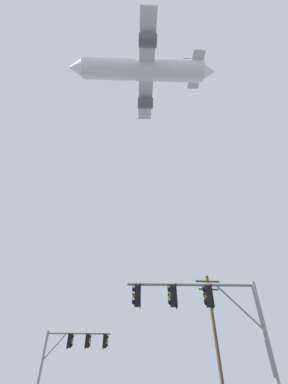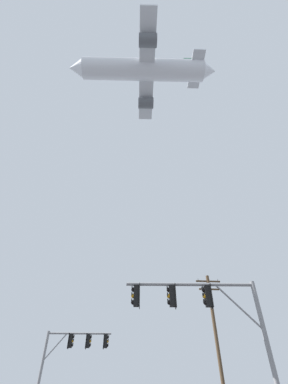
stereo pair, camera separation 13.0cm
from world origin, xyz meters
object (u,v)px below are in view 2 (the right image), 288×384
Objects in this scene: signal_pole_near at (206,311)px; signal_pole_far at (71,350)px; airplane at (143,70)px; utility_pole at (216,336)px.

signal_pole_near is 13.27m from signal_pole_far.
signal_pole_far is 49.31m from airplane.
utility_pole is 48.18m from airplane.
airplane is at bearing 33.80° from signal_pole_far.
signal_pole_near is at bearing -108.91° from utility_pole.
airplane is (-5.70, 3.50, 47.72)m from utility_pole.
signal_pole_near is 1.07× the size of signal_pole_far.
signal_pole_far is at bearing -146.20° from airplane.
signal_pole_far is 0.19× the size of airplane.
signal_pole_far is at bearing -178.99° from utility_pole.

